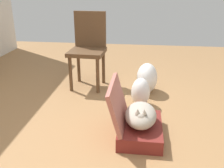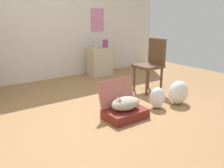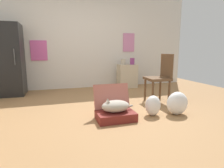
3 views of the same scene
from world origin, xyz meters
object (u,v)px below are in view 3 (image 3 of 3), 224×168
at_px(suitcase_base, 116,116).
at_px(side_table, 127,76).
at_px(chair, 161,76).
at_px(plastic_bag_white, 153,106).
at_px(vase_tall, 123,62).
at_px(vase_short, 132,61).
at_px(plastic_bag_clear, 177,103).
at_px(cat, 115,106).
at_px(refrigerator, 9,60).

distance_m(suitcase_base, side_table, 2.59).
bearing_deg(chair, plastic_bag_white, -35.33).
height_order(vase_tall, vase_short, vase_short).
bearing_deg(plastic_bag_white, plastic_bag_clear, -9.83).
relative_size(cat, plastic_bag_clear, 1.34).
distance_m(cat, chair, 1.43).
bearing_deg(side_table, plastic_bag_clear, -91.63).
distance_m(cat, vase_tall, 2.56).
height_order(refrigerator, vase_tall, refrigerator).
distance_m(plastic_bag_clear, vase_short, 2.42).
height_order(refrigerator, side_table, refrigerator).
xyz_separation_m(vase_short, chair, (-0.05, -1.57, -0.21)).
relative_size(refrigerator, vase_short, 9.08).
height_order(plastic_bag_white, chair, chair).
relative_size(plastic_bag_white, vase_tall, 2.11).
distance_m(suitcase_base, chair, 1.47).
height_order(plastic_bag_clear, refrigerator, refrigerator).
height_order(cat, chair, chair).
bearing_deg(vase_short, suitcase_base, -118.47).
bearing_deg(suitcase_base, vase_short, 61.53).
bearing_deg(plastic_bag_clear, plastic_bag_white, 170.17).
xyz_separation_m(suitcase_base, plastic_bag_white, (0.63, 0.01, 0.10)).
relative_size(plastic_bag_white, plastic_bag_clear, 0.87).
xyz_separation_m(plastic_bag_white, plastic_bag_clear, (0.41, -0.07, 0.02)).
height_order(suitcase_base, vase_short, vase_short).
bearing_deg(side_table, refrigerator, -179.03).
xyz_separation_m(suitcase_base, vase_short, (1.24, 2.29, 0.68)).
relative_size(vase_tall, vase_short, 0.86).
relative_size(suitcase_base, plastic_bag_clear, 1.51).
height_order(cat, refrigerator, refrigerator).
relative_size(refrigerator, vase_tall, 10.56).
bearing_deg(refrigerator, vase_short, 0.24).
relative_size(side_table, vase_tall, 4.21).
xyz_separation_m(cat, vase_short, (1.24, 2.28, 0.53)).
distance_m(cat, plastic_bag_white, 0.64).
bearing_deg(chair, refrigerator, -114.16).
bearing_deg(suitcase_base, cat, 175.12).
distance_m(suitcase_base, vase_short, 2.69).
bearing_deg(refrigerator, cat, -51.03).
relative_size(side_table, vase_short, 3.62).
bearing_deg(suitcase_base, vase_tall, 67.07).
height_order(suitcase_base, side_table, side_table).
bearing_deg(vase_tall, plastic_bag_white, -98.47).
xyz_separation_m(refrigerator, side_table, (2.95, 0.05, -0.50)).
relative_size(vase_short, chair, 0.19).
bearing_deg(cat, plastic_bag_clear, -3.20).
bearing_deg(refrigerator, chair, -27.09).
height_order(suitcase_base, plastic_bag_white, plastic_bag_white).
bearing_deg(suitcase_base, side_table, 64.49).
distance_m(cat, side_table, 2.58).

